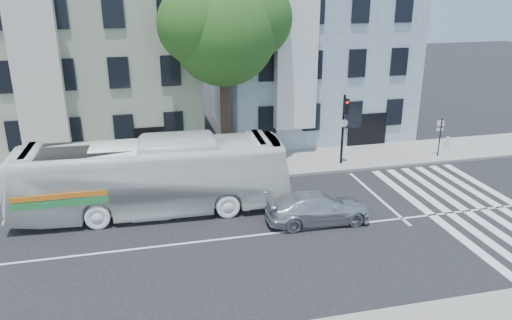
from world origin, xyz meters
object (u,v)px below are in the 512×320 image
object	(u,v)px
sedan	(318,208)
fire_hydrant	(447,142)
bus	(152,177)
traffic_signal	(344,121)

from	to	relation	value
sedan	fire_hydrant	size ratio (longest dim) A/B	5.95
bus	traffic_signal	size ratio (longest dim) A/B	2.97
traffic_signal	fire_hydrant	size ratio (longest dim) A/B	5.31
traffic_signal	fire_hydrant	bearing A→B (deg)	3.70
traffic_signal	sedan	bearing A→B (deg)	-125.29
traffic_signal	bus	bearing A→B (deg)	-166.16
bus	fire_hydrant	distance (m)	18.94
traffic_signal	fire_hydrant	xyz separation A→B (m)	(7.54, 1.08, -2.14)
bus	traffic_signal	world-z (taller)	traffic_signal
sedan	fire_hydrant	xyz separation A→B (m)	(11.32, 7.43, -0.13)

